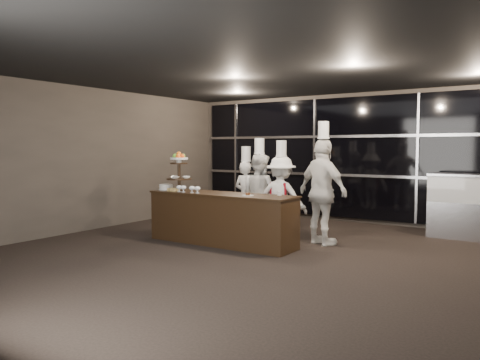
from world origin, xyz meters
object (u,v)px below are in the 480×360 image
Objects in this scene: display_stand at (179,169)px; layer_cake at (166,187)px; chef_a at (246,195)px; chef_c at (281,197)px; display_case at (473,203)px; chef_d at (323,191)px; chef_b at (259,194)px; buffet_counter at (222,218)px.

layer_cake is (-0.29, -0.05, -0.37)m from display_stand.
chef_c is (0.94, -0.23, 0.03)m from chef_a.
chef_a is at bearing 166.37° from chef_c.
chef_a reaches higher than display_case.
chef_d is (-2.16, -2.11, 0.28)m from display_case.
chef_b is at bearing -150.86° from display_case.
chef_b reaches higher than chef_a.
buffet_counter is 9.47× the size of layer_cake.
buffet_counter is 1.51× the size of chef_c.
display_case is at bearing 39.41° from buffet_counter.
display_stand reaches higher than buffet_counter.
buffet_counter is at bearing -77.39° from chef_a.
display_case is at bearing 44.29° from chef_d.
chef_c is (1.96, 1.06, -0.17)m from layer_cake.
chef_d is at bearing -135.71° from display_case.
layer_cake is (-1.29, -0.05, 0.51)m from buffet_counter.
layer_cake reaches higher than buffet_counter.
chef_d reaches higher than display_case.
chef_c is 0.90m from chef_d.
chef_d reaches higher than layer_cake.
display_stand is 1.55m from chef_a.
chef_b is at bearing 37.62° from layer_cake.
display_stand is at bearing 9.67° from layer_cake.
display_stand is (-1.00, -0.00, 0.87)m from buffet_counter.
display_case is 3.03m from chef_d.
chef_a is (-3.98, -1.80, 0.08)m from display_case.
layer_cake is 1.66m from chef_a.
buffet_counter is 1.29× the size of chef_d.
buffet_counter is 1.13m from chef_b.
layer_cake is 3.01m from chef_d.
layer_cake is at bearing -170.33° from display_stand.
chef_a reaches higher than layer_cake.
chef_a reaches higher than display_stand.
chef_a is at bearing 51.85° from layer_cake.
chef_d is (2.55, 0.94, -0.37)m from display_stand.
chef_b is 1.41m from chef_d.
display_stand is 0.42× the size of chef_a.
chef_b is at bearing 174.96° from chef_d.
chef_a is 0.80× the size of chef_d.
layer_cake is 1.83m from chef_b.
layer_cake is at bearing -160.79° from chef_d.
layer_cake is 0.16× the size of chef_b.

